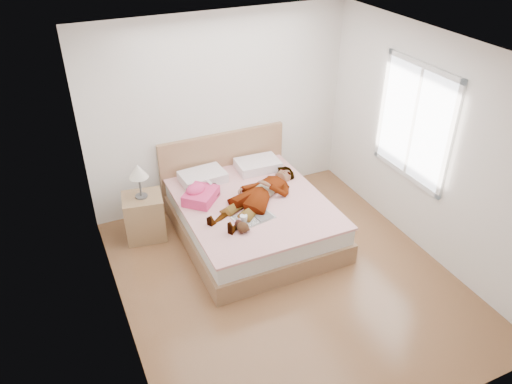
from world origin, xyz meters
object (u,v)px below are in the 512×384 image
phone (209,182)px  towel (200,194)px  bed (250,213)px  nightstand (144,213)px  plush_toy (242,227)px  magazine (253,217)px  coffee_mug (244,219)px  woman (258,192)px

phone → towel: bearing=-176.6°
bed → nightstand: (-1.26, 0.46, 0.07)m
towel → plush_toy: towel is taller
bed → magazine: size_ratio=4.13×
towel → phone: bearing=35.1°
plush_toy → phone: bearing=93.4°
bed → coffee_mug: (-0.28, -0.46, 0.28)m
woman → magazine: woman is taller
phone → bed: size_ratio=0.04×
coffee_mug → nightstand: (-0.98, 0.91, -0.22)m
woman → nightstand: nightstand is taller
bed → plush_toy: size_ratio=9.25×
phone → nightstand: (-0.84, 0.14, -0.33)m
magazine → plush_toy: size_ratio=2.24×
towel → plush_toy: bearing=-74.2°
magazine → nightstand: nightstand is taller
bed → towel: size_ratio=3.80×
towel → nightstand: 0.76m
plush_toy → nightstand: size_ratio=0.22×
phone → bed: 0.66m
magazine → woman: bearing=56.7°
plush_toy → bed: bearing=58.9°
magazine → phone: bearing=110.5°
woman → coffee_mug: 0.52m
towel → magazine: (0.45, -0.62, -0.08)m
woman → plush_toy: 0.69m
bed → phone: bearing=142.8°
plush_toy → magazine: bearing=39.4°
bed → nightstand: size_ratio=2.00×
towel → nightstand: nightstand is taller
bed → nightstand: bearing=160.1°
bed → towel: bearing=161.5°
woman → nightstand: bearing=-143.6°
phone → bed: (0.42, -0.32, -0.40)m
coffee_mug → magazine: bearing=15.1°
phone → magazine: 0.80m
magazine → towel: bearing=125.9°
magazine → nightstand: bearing=141.8°
towel → plush_toy: size_ratio=2.44×
magazine → plush_toy: (-0.22, -0.18, 0.05)m
phone → magazine: (0.28, -0.74, -0.15)m
towel → magazine: 0.77m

